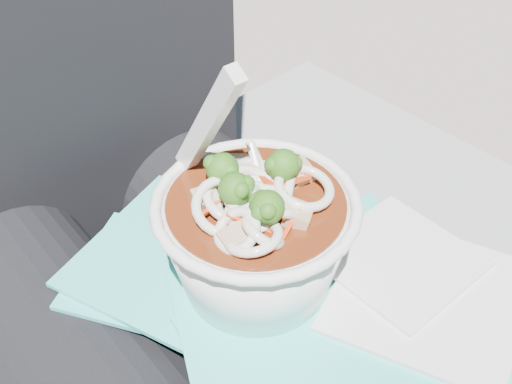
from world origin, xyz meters
TOP-DOWN VIEW (x-y plane):
  - lap at (0.00, 0.00)m, footprint 0.35×0.48m
  - person_body at (0.00, 0.09)m, footprint 0.34×0.94m
  - plastic_bag at (0.04, -0.03)m, footprint 0.30×0.40m
  - napkins at (0.13, -0.07)m, footprint 0.19×0.19m
  - udon_bowl at (0.03, 0.01)m, footprint 0.18×0.18m

SIDE VIEW (x-z plane):
  - lap at x=0.00m, z-range 0.42..0.57m
  - person_body at x=0.00m, z-range 0.04..1.02m
  - plastic_bag at x=0.04m, z-range 0.57..0.59m
  - napkins at x=0.13m, z-range 0.59..0.60m
  - udon_bowl at x=0.03m, z-range 0.54..0.74m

